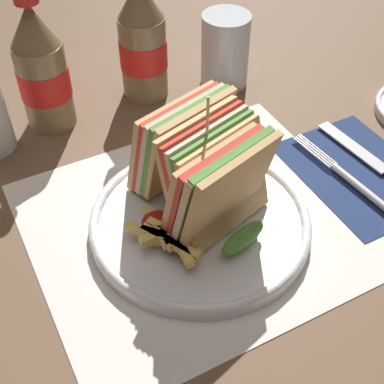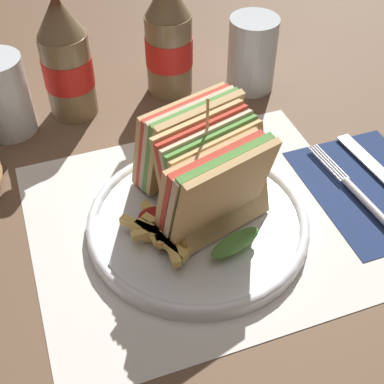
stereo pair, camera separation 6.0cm
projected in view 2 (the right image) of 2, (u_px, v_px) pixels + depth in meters
name	position (u px, v px, depth m)	size (l,w,h in m)	color
ground_plane	(190.00, 247.00, 0.60)	(4.00, 4.00, 0.00)	brown
placemat	(198.00, 222.00, 0.62)	(0.38, 0.34, 0.00)	silver
plate_main	(198.00, 222.00, 0.61)	(0.25, 0.25, 0.02)	white
club_sandwich	(204.00, 170.00, 0.58)	(0.14, 0.19, 0.15)	tan
fries_pile	(170.00, 232.00, 0.57)	(0.09, 0.11, 0.02)	#E5C166
ketchup_blob	(153.00, 217.00, 0.60)	(0.03, 0.03, 0.01)	maroon
napkin	(371.00, 188.00, 0.66)	(0.15, 0.20, 0.00)	navy
fork	(363.00, 199.00, 0.64)	(0.03, 0.18, 0.01)	silver
coke_bottle_near	(66.00, 60.00, 0.72)	(0.07, 0.07, 0.20)	#7A6647
coke_bottle_far	(169.00, 40.00, 0.76)	(0.07, 0.07, 0.20)	#7A6647
glass_near	(252.00, 54.00, 0.79)	(0.07, 0.07, 0.11)	silver
glass_far	(4.00, 100.00, 0.72)	(0.07, 0.07, 0.11)	silver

